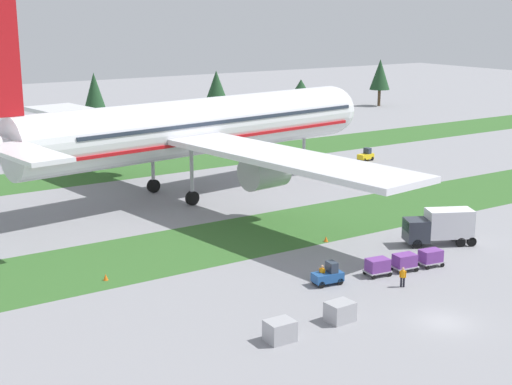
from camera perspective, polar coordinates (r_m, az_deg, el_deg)
The scene contains 18 objects.
ground_plane at distance 58.57m, azimuth 14.15°, elevation -9.58°, with size 400.00×400.00×0.00m, color gray.
grass_strip_near at distance 77.68m, azimuth -0.34°, elevation -3.26°, with size 320.00×12.83×0.01m, color #336028.
grass_strip_far at distance 110.21m, azimuth -11.07°, elevation 1.62°, with size 320.00×12.83×0.01m, color #336028.
airliner at distance 92.80m, azimuth -5.24°, elevation 4.95°, with size 58.10×72.09×23.96m.
baggage_tug at distance 64.19m, azimuth 5.55°, elevation -6.31°, with size 2.75×1.65×1.97m.
cargo_dolly_lead at distance 66.74m, azimuth 9.28°, elevation -5.53°, with size 2.39×1.79×1.55m.
cargo_dolly_second at distance 68.36m, azimuth 11.29°, elevation -5.15°, with size 2.39×1.79×1.55m.
cargo_dolly_third at distance 70.07m, azimuth 13.20°, elevation -4.78°, with size 2.39×1.79×1.55m.
catering_truck at distance 76.30m, azimuth 13.89°, elevation -2.47°, with size 7.25×5.15×3.58m.
pushback_tractor at distance 116.73m, azimuth 8.40°, elevation 2.82°, with size 2.75×1.63×1.97m.
ground_crew_marshaller at distance 64.47m, azimuth 11.15°, elevation -6.30°, with size 0.43×0.42×1.74m.
ground_crew_loader at distance 64.07m, azimuth 5.08°, elevation -6.21°, with size 0.36×0.51×1.74m.
uld_container_0 at distance 53.60m, azimuth 1.84°, elevation -10.51°, with size 2.00×1.60×1.52m, color #A3A3A8.
uld_container_1 at distance 57.09m, azimuth 6.43°, elevation -9.03°, with size 2.00×1.60×1.50m, color #A3A3A8.
taxiway_marker_0 at distance 66.29m, azimuth -11.41°, elevation -6.35°, with size 0.44×0.44×0.56m, color orange.
taxiway_marker_1 at distance 85.85m, azimuth 13.70°, elevation -1.83°, with size 0.44×0.44×0.48m, color orange.
taxiway_marker_2 at distance 75.76m, azimuth 5.37°, elevation -3.55°, with size 0.44×0.44×0.57m, color orange.
distant_tree_line at distance 139.82m, azimuth -17.81°, elevation 6.66°, with size 175.82×10.24×12.45m.
Camera 1 is at (-40.38, -35.73, 22.88)m, focal length 52.35 mm.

